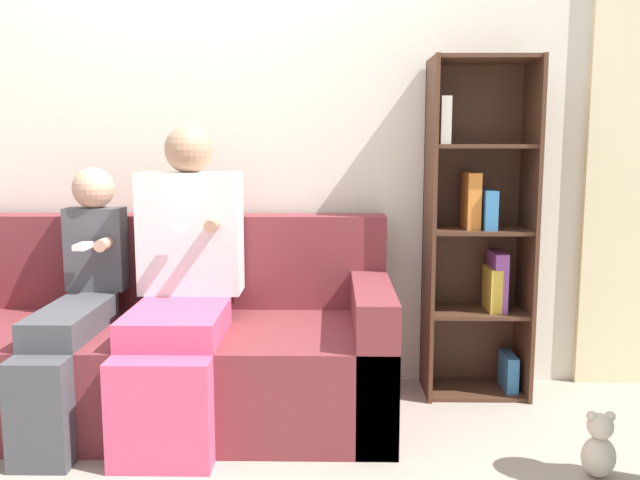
# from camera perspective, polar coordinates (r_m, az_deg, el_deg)

# --- Properties ---
(ground_plane) EXTENTS (14.00, 14.00, 0.00)m
(ground_plane) POSITION_cam_1_polar(r_m,az_deg,el_deg) (2.64, -12.82, -18.25)
(ground_plane) COLOR #9E9384
(back_wall) EXTENTS (10.00, 0.06, 2.55)m
(back_wall) POSITION_cam_1_polar(r_m,az_deg,el_deg) (3.33, -9.49, 9.95)
(back_wall) COLOR silver
(back_wall) RESTS_ON ground_plane
(couch) EXTENTS (2.04, 0.85, 0.83)m
(couch) POSITION_cam_1_polar(r_m,az_deg,el_deg) (3.06, -13.85, -8.95)
(couch) COLOR maroon
(couch) RESTS_ON ground_plane
(adult_seated) EXTENTS (0.44, 0.78, 1.24)m
(adult_seated) POSITION_cam_1_polar(r_m,az_deg,el_deg) (2.84, -11.52, -2.82)
(adult_seated) COLOR #DB4C75
(adult_seated) RESTS_ON ground_plane
(child_seated) EXTENTS (0.26, 0.81, 1.06)m
(child_seated) POSITION_cam_1_polar(r_m,az_deg,el_deg) (2.94, -19.95, -4.73)
(child_seated) COLOR #47474C
(child_seated) RESTS_ON ground_plane
(bookshelf) EXTENTS (0.47, 0.31, 1.54)m
(bookshelf) POSITION_cam_1_polar(r_m,az_deg,el_deg) (3.21, 13.16, 0.64)
(bookshelf) COLOR #4C2D1E
(bookshelf) RESTS_ON ground_plane
(teddy_bear) EXTENTS (0.12, 0.10, 0.24)m
(teddy_bear) POSITION_cam_1_polar(r_m,az_deg,el_deg) (2.67, 22.45, -15.76)
(teddy_bear) COLOR beige
(teddy_bear) RESTS_ON ground_plane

